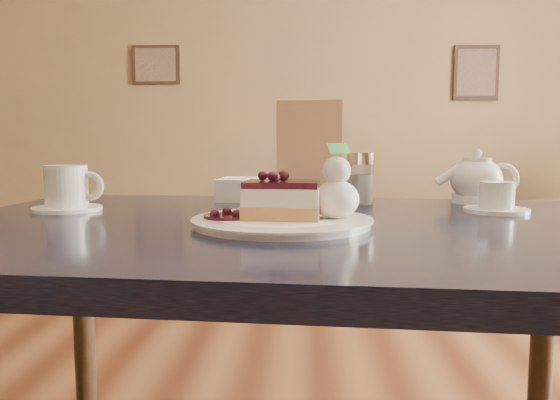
{
  "coord_description": "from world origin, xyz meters",
  "views": [
    {
      "loc": [
        0.07,
        -0.77,
        0.91
      ],
      "look_at": [
        0.03,
        0.04,
        0.82
      ],
      "focal_mm": 35.0,
      "sensor_mm": 36.0,
      "label": 1
    }
  ],
  "objects_px": {
    "main_table": "(285,267)",
    "tea_set": "(480,184)",
    "coffee_set": "(68,190)",
    "dessert_plate": "(282,222)",
    "cheesecake_slice": "(282,200)"
  },
  "relations": [
    {
      "from": "dessert_plate",
      "to": "cheesecake_slice",
      "type": "relative_size",
      "value": 2.21
    },
    {
      "from": "dessert_plate",
      "to": "coffee_set",
      "type": "xyz_separation_m",
      "value": [
        -0.43,
        0.18,
        0.03
      ]
    },
    {
      "from": "dessert_plate",
      "to": "cheesecake_slice",
      "type": "xyz_separation_m",
      "value": [
        0.0,
        -0.0,
        0.04
      ]
    },
    {
      "from": "cheesecake_slice",
      "to": "coffee_set",
      "type": "relative_size",
      "value": 0.91
    },
    {
      "from": "coffee_set",
      "to": "dessert_plate",
      "type": "bearing_deg",
      "value": -22.35
    },
    {
      "from": "dessert_plate",
      "to": "coffee_set",
      "type": "distance_m",
      "value": 0.47
    },
    {
      "from": "dessert_plate",
      "to": "main_table",
      "type": "bearing_deg",
      "value": 85.76
    },
    {
      "from": "dessert_plate",
      "to": "tea_set",
      "type": "relative_size",
      "value": 1.03
    },
    {
      "from": "coffee_set",
      "to": "tea_set",
      "type": "height_order",
      "value": "tea_set"
    },
    {
      "from": "main_table",
      "to": "coffee_set",
      "type": "relative_size",
      "value": 9.04
    },
    {
      "from": "main_table",
      "to": "tea_set",
      "type": "bearing_deg",
      "value": 37.16
    },
    {
      "from": "dessert_plate",
      "to": "cheesecake_slice",
      "type": "height_order",
      "value": "cheesecake_slice"
    },
    {
      "from": "main_table",
      "to": "cheesecake_slice",
      "type": "height_order",
      "value": "cheesecake_slice"
    },
    {
      "from": "cheesecake_slice",
      "to": "coffee_set",
      "type": "distance_m",
      "value": 0.47
    },
    {
      "from": "dessert_plate",
      "to": "tea_set",
      "type": "height_order",
      "value": "tea_set"
    }
  ]
}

